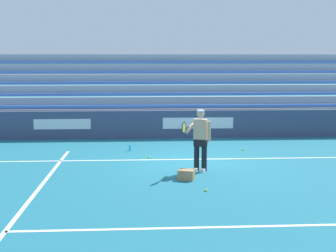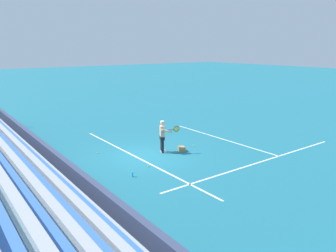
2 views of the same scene
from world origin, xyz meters
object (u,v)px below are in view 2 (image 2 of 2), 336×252
at_px(tennis_player, 163,136).
at_px(tennis_ball_near_player, 98,153).
at_px(tennis_ball_by_box, 193,145).
at_px(ball_box_cardboard, 182,149).
at_px(tennis_ball_toward_net, 161,133).
at_px(water_bottle, 132,174).
at_px(tennis_ball_on_baseline, 148,166).

bearing_deg(tennis_player, tennis_ball_near_player, -122.69).
height_order(tennis_player, tennis_ball_by_box, tennis_player).
bearing_deg(ball_box_cardboard, tennis_ball_toward_net, 161.31).
height_order(tennis_player, water_bottle, tennis_player).
bearing_deg(tennis_ball_on_baseline, tennis_ball_by_box, 107.96).
bearing_deg(tennis_ball_by_box, tennis_ball_near_player, -111.80).
relative_size(tennis_player, tennis_ball_toward_net, 25.98).
xyz_separation_m(tennis_ball_by_box, tennis_ball_on_baseline, (1.26, -3.88, 0.00)).
bearing_deg(tennis_ball_by_box, tennis_ball_toward_net, 178.28).
height_order(tennis_ball_by_box, water_bottle, water_bottle).
bearing_deg(ball_box_cardboard, tennis_player, -116.79).
distance_m(tennis_player, ball_box_cardboard, 1.29).
relative_size(tennis_ball_on_baseline, water_bottle, 0.30).
bearing_deg(tennis_ball_by_box, tennis_ball_on_baseline, -72.04).
relative_size(ball_box_cardboard, tennis_ball_near_player, 6.06).
bearing_deg(water_bottle, tennis_ball_toward_net, 134.87).
xyz_separation_m(tennis_ball_near_player, water_bottle, (3.88, -0.14, 0.08)).
bearing_deg(tennis_player, ball_box_cardboard, 63.21).
xyz_separation_m(tennis_player, tennis_ball_near_player, (-1.87, -2.91, -0.86)).
distance_m(tennis_ball_by_box, tennis_ball_on_baseline, 4.08).
bearing_deg(tennis_ball_by_box, ball_box_cardboard, -72.94).
height_order(tennis_ball_near_player, tennis_ball_on_baseline, same).
distance_m(tennis_ball_near_player, tennis_ball_on_baseline, 3.42).
bearing_deg(tennis_ball_near_player, ball_box_cardboard, 58.67).
xyz_separation_m(tennis_ball_near_player, tennis_ball_by_box, (1.99, 4.97, 0.00)).
relative_size(tennis_ball_toward_net, water_bottle, 0.30).
bearing_deg(tennis_ball_on_baseline, tennis_player, 127.12).
bearing_deg(tennis_ball_on_baseline, tennis_ball_toward_net, 138.85).
distance_m(ball_box_cardboard, water_bottle, 4.26).
xyz_separation_m(tennis_ball_by_box, water_bottle, (1.89, -5.11, 0.08)).
bearing_deg(tennis_ball_by_box, water_bottle, -69.72).
height_order(ball_box_cardboard, tennis_ball_toward_net, ball_box_cardboard).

